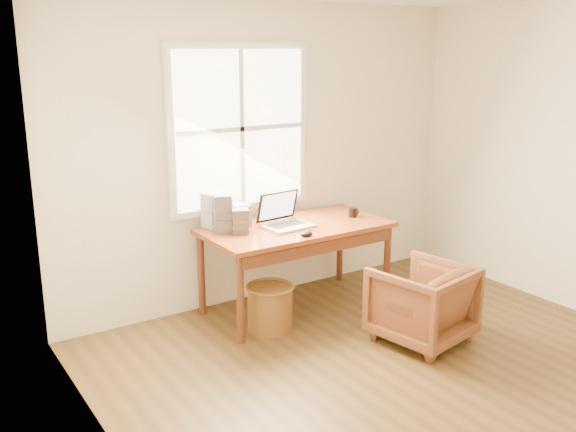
% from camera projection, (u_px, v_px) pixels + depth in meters
% --- Properties ---
extents(room_shell, '(4.04, 4.54, 2.64)m').
position_uv_depth(room_shell, '(441.00, 198.00, 3.96)').
color(room_shell, '#523A1C').
rests_on(room_shell, ground).
extents(desk, '(1.60, 0.80, 0.04)m').
position_uv_depth(desk, '(296.00, 228.00, 5.45)').
color(desk, brown).
rests_on(desk, room_shell).
extents(armchair, '(0.77, 0.78, 0.61)m').
position_uv_depth(armchair, '(422.00, 303.00, 4.94)').
color(armchair, brown).
rests_on(armchair, room_shell).
extents(wicker_stool, '(0.39, 0.39, 0.36)m').
position_uv_depth(wicker_stool, '(270.00, 308.00, 5.16)').
color(wicker_stool, brown).
rests_on(wicker_stool, room_shell).
extents(laptop, '(0.40, 0.42, 0.28)m').
position_uv_depth(laptop, '(289.00, 211.00, 5.34)').
color(laptop, '#B2B5B9').
rests_on(laptop, desk).
extents(mouse, '(0.12, 0.08, 0.04)m').
position_uv_depth(mouse, '(306.00, 234.00, 5.13)').
color(mouse, black).
rests_on(mouse, desk).
extents(coffee_mug, '(0.10, 0.10, 0.08)m').
position_uv_depth(coffee_mug, '(353.00, 212.00, 5.70)').
color(coffee_mug, black).
rests_on(coffee_mug, desk).
extents(cd_stack_a, '(0.19, 0.18, 0.30)m').
position_uv_depth(cd_stack_a, '(212.00, 210.00, 5.35)').
color(cd_stack_a, silver).
rests_on(cd_stack_a, desk).
extents(cd_stack_b, '(0.17, 0.16, 0.20)m').
position_uv_depth(cd_stack_b, '(240.00, 221.00, 5.21)').
color(cd_stack_b, '#26252B').
rests_on(cd_stack_b, desk).
extents(cd_stack_c, '(0.17, 0.16, 0.31)m').
position_uv_depth(cd_stack_c, '(223.00, 213.00, 5.22)').
color(cd_stack_c, gray).
rests_on(cd_stack_c, desk).
extents(cd_stack_d, '(0.16, 0.15, 0.19)m').
position_uv_depth(cd_stack_d, '(241.00, 215.00, 5.40)').
color(cd_stack_d, '#ABAEB7').
rests_on(cd_stack_d, desk).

